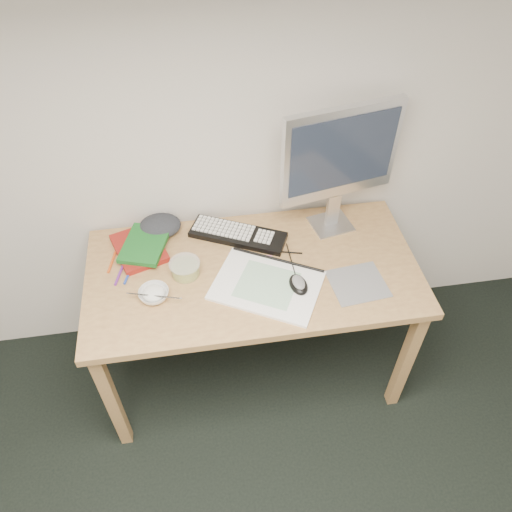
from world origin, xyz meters
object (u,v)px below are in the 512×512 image
at_px(keyboard, 238,235).
at_px(sketchpad, 267,285).
at_px(rice_bowl, 154,294).
at_px(monitor, 340,157).
at_px(desk, 253,282).

bearing_deg(keyboard, sketchpad, -50.02).
relative_size(keyboard, rice_bowl, 3.54).
bearing_deg(monitor, keyboard, 170.56).
bearing_deg(rice_bowl, monitor, 21.14).
bearing_deg(desk, rice_bowl, -167.72).
height_order(sketchpad, monitor, monitor).
xyz_separation_m(sketchpad, keyboard, (-0.08, 0.31, 0.01)).
distance_m(desk, rice_bowl, 0.43).
bearing_deg(rice_bowl, keyboard, 38.37).
bearing_deg(keyboard, rice_bowl, -115.86).
relative_size(sketchpad, keyboard, 0.99).
bearing_deg(keyboard, desk, -54.29).
distance_m(desk, keyboard, 0.23).
bearing_deg(rice_bowl, desk, 12.28).
bearing_deg(rice_bowl, sketchpad, -1.51).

